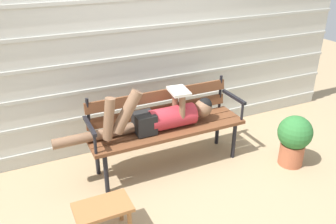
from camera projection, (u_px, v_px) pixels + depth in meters
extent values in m
plane|color=tan|center=(171.00, 169.00, 3.74)|extent=(12.00, 12.00, 0.00)
cube|color=beige|center=(143.00, 41.00, 3.80)|extent=(5.42, 0.06, 2.42)
cube|color=#B7B7AD|center=(147.00, 129.00, 4.23)|extent=(5.42, 0.02, 0.04)
cube|color=#B7B7AD|center=(146.00, 106.00, 4.10)|extent=(5.42, 0.02, 0.04)
cube|color=#B7B7AD|center=(145.00, 82.00, 3.97)|extent=(5.42, 0.02, 0.04)
cube|color=#B7B7AD|center=(144.00, 56.00, 3.84)|extent=(5.42, 0.02, 0.04)
cube|color=#B7B7AD|center=(144.00, 28.00, 3.71)|extent=(5.42, 0.02, 0.04)
cube|color=brown|center=(174.00, 135.00, 3.49)|extent=(1.64, 0.13, 0.04)
cube|color=brown|center=(168.00, 129.00, 3.61)|extent=(1.64, 0.13, 0.04)
cube|color=brown|center=(162.00, 123.00, 3.73)|extent=(1.64, 0.13, 0.04)
cube|color=brown|center=(160.00, 111.00, 3.73)|extent=(1.58, 0.05, 0.11)
cube|color=brown|center=(159.00, 96.00, 3.65)|extent=(1.58, 0.05, 0.11)
cylinder|color=black|center=(89.00, 117.00, 3.40)|extent=(0.03, 0.03, 0.39)
cylinder|color=black|center=(220.00, 92.00, 3.98)|extent=(0.03, 0.03, 0.39)
cylinder|color=black|center=(106.00, 174.00, 3.30)|extent=(0.04, 0.04, 0.42)
cylinder|color=black|center=(234.00, 141.00, 3.85)|extent=(0.04, 0.04, 0.42)
cylinder|color=black|center=(97.00, 156.00, 3.57)|extent=(0.04, 0.04, 0.42)
cylinder|color=black|center=(217.00, 128.00, 4.12)|extent=(0.04, 0.04, 0.42)
cube|color=black|center=(90.00, 126.00, 3.21)|extent=(0.04, 0.41, 0.03)
cylinder|color=black|center=(95.00, 144.00, 3.12)|extent=(0.03, 0.03, 0.20)
cube|color=black|center=(234.00, 97.00, 3.82)|extent=(0.04, 0.41, 0.03)
cylinder|color=black|center=(242.00, 111.00, 3.73)|extent=(0.03, 0.03, 0.20)
cylinder|color=#B72D38|center=(172.00, 117.00, 3.57)|extent=(0.49, 0.22, 0.22)
cube|color=black|center=(144.00, 123.00, 3.46)|extent=(0.20, 0.21, 0.20)
sphere|color=brown|center=(203.00, 108.00, 3.70)|extent=(0.19, 0.19, 0.19)
sphere|color=black|center=(205.00, 105.00, 3.69)|extent=(0.16, 0.16, 0.16)
cylinder|color=brown|center=(127.00, 112.00, 3.25)|extent=(0.32, 0.11, 0.43)
cylinder|color=brown|center=(109.00, 119.00, 3.20)|extent=(0.15, 0.09, 0.42)
cylinder|color=brown|center=(95.00, 136.00, 3.34)|extent=(0.80, 0.10, 0.10)
cylinder|color=brown|center=(182.00, 107.00, 3.48)|extent=(0.06, 0.06, 0.26)
cylinder|color=brown|center=(175.00, 101.00, 3.61)|extent=(0.06, 0.06, 0.26)
cube|color=silver|center=(179.00, 91.00, 3.48)|extent=(0.20, 0.27, 0.04)
cube|color=#9E6638|center=(102.00, 207.00, 2.76)|extent=(0.45, 0.28, 0.03)
cylinder|color=#9E6638|center=(130.00, 224.00, 2.80)|extent=(0.04, 0.04, 0.27)
cylinder|color=#9E6638|center=(79.00, 220.00, 2.85)|extent=(0.04, 0.04, 0.27)
cylinder|color=#9E6638|center=(121.00, 207.00, 2.99)|extent=(0.04, 0.04, 0.27)
cylinder|color=#AD5B3D|center=(291.00, 154.00, 3.77)|extent=(0.26, 0.26, 0.25)
sphere|color=#2D7033|center=(295.00, 132.00, 3.66)|extent=(0.36, 0.36, 0.36)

